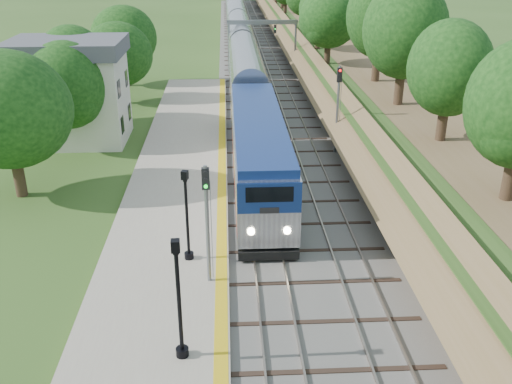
{
  "coord_description": "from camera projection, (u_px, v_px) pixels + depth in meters",
  "views": [
    {
      "loc": [
        -1.93,
        -14.52,
        14.81
      ],
      "look_at": [
        -0.5,
        12.59,
        2.8
      ],
      "focal_mm": 40.0,
      "sensor_mm": 36.0,
      "label": 1
    }
  ],
  "objects": [
    {
      "name": "lamppost_mid",
      "position": [
        179.0,
        307.0,
        20.74
      ],
      "size": [
        0.49,
        0.49,
        4.97
      ],
      "color": "black",
      "rests_on": "platform"
    },
    {
      "name": "embankment",
      "position": [
        320.0,
        49.0,
        73.84
      ],
      "size": [
        10.64,
        170.0,
        11.7
      ],
      "color": "brown",
      "rests_on": "ground"
    },
    {
      "name": "trees_behind_platform",
      "position": [
        80.0,
        119.0,
        35.84
      ],
      "size": [
        7.82,
        53.32,
        7.21
      ],
      "color": "#332316",
      "rests_on": "ground"
    },
    {
      "name": "signal_platform",
      "position": [
        207.0,
        212.0,
        25.0
      ],
      "size": [
        0.33,
        0.26,
        5.69
      ],
      "color": "slate",
      "rests_on": "platform"
    },
    {
      "name": "signal_gantry",
      "position": [
        262.0,
        32.0,
        67.73
      ],
      "size": [
        8.4,
        0.38,
        6.2
      ],
      "color": "slate",
      "rests_on": "ground"
    },
    {
      "name": "yellow_stripe",
      "position": [
        222.0,
        207.0,
        33.69
      ],
      "size": [
        0.55,
        68.0,
        0.01
      ],
      "primitive_type": "cube",
      "color": "gold",
      "rests_on": "platform"
    },
    {
      "name": "lamppost_far",
      "position": [
        187.0,
        221.0,
        27.4
      ],
      "size": [
        0.46,
        0.46,
        4.66
      ],
      "color": "black",
      "rests_on": "platform"
    },
    {
      "name": "platform",
      "position": [
        174.0,
        211.0,
        33.63
      ],
      "size": [
        6.4,
        68.0,
        0.38
      ],
      "primitive_type": "cube",
      "color": "gray",
      "rests_on": "ground"
    },
    {
      "name": "station_building",
      "position": [
        72.0,
        90.0,
        44.41
      ],
      "size": [
        8.6,
        6.6,
        8.0
      ],
      "color": "white",
      "rests_on": "ground"
    },
    {
      "name": "signal_farside",
      "position": [
        338.0,
        101.0,
        41.56
      ],
      "size": [
        0.36,
        0.28,
        6.5
      ],
      "color": "slate",
      "rests_on": "ground"
    },
    {
      "name": "train",
      "position": [
        237.0,
        23.0,
        93.33
      ],
      "size": [
        3.12,
        146.51,
        4.59
      ],
      "color": "black",
      "rests_on": "trackbed"
    },
    {
      "name": "trackbed",
      "position": [
        256.0,
        64.0,
        74.21
      ],
      "size": [
        9.5,
        170.0,
        0.28
      ],
      "color": "#4C4944",
      "rests_on": "ground"
    }
  ]
}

